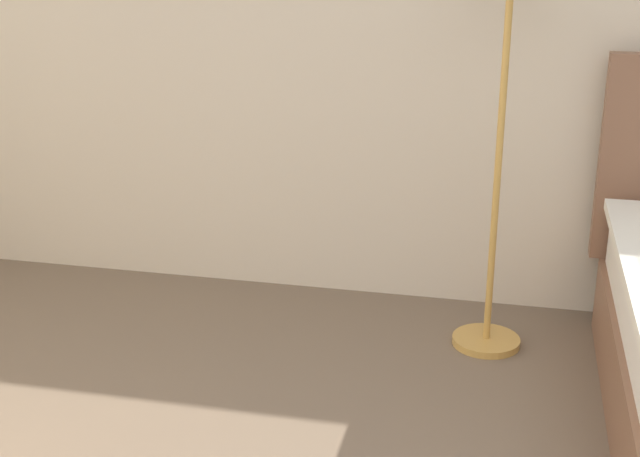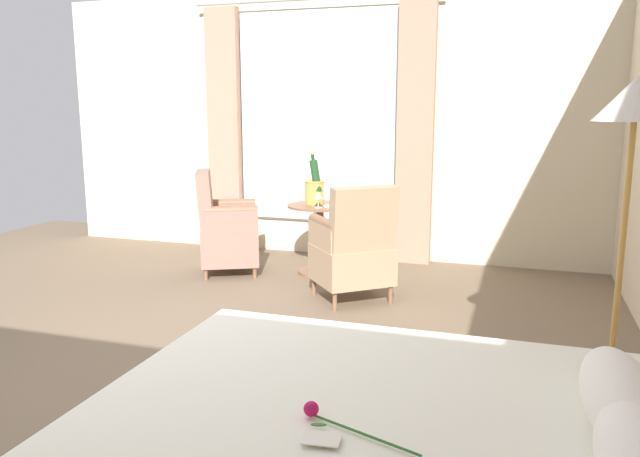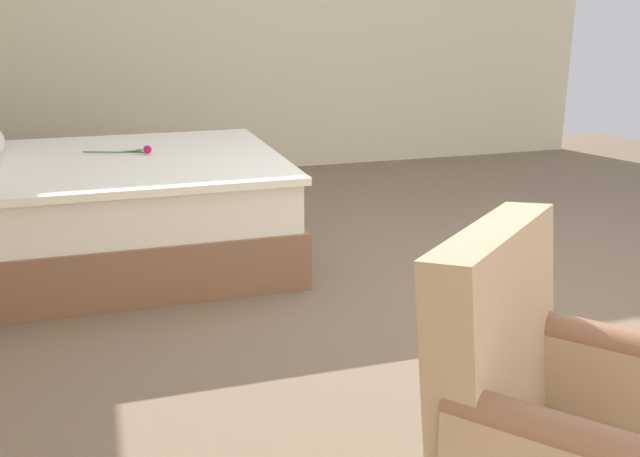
# 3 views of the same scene
# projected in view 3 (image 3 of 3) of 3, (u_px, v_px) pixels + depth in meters

# --- Properties ---
(ground_plane) EXTENTS (8.30, 8.30, 0.00)m
(ground_plane) POSITION_uv_depth(u_px,v_px,m) (466.00, 298.00, 3.69)
(ground_plane) COLOR #75624D
(wall_far_side) EXTENTS (0.12, 5.97, 2.75)m
(wall_far_side) POSITION_uv_depth(u_px,v_px,m) (289.00, 17.00, 6.44)
(wall_far_side) COLOR beige
(wall_far_side) RESTS_ON ground
(bed) EXTENTS (1.69, 2.14, 1.17)m
(bed) POSITION_uv_depth(u_px,v_px,m) (86.00, 206.00, 4.11)
(bed) COLOR brown
(bed) RESTS_ON ground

